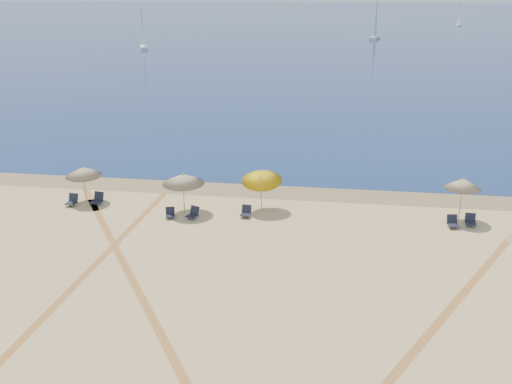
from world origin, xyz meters
The scene contains 17 objects.
ocean centered at (0.00, 225.00, 0.01)m, with size 500.00×500.00×0.00m, color #0C2151.
wet_sand centered at (0.00, 24.00, 0.00)m, with size 500.00×500.00×0.00m, color olive.
umbrella_1 centered at (-10.27, 20.40, 1.90)m, with size 2.12×2.14×2.24m.
umbrella_2 centered at (-4.04, 19.60, 2.01)m, with size 2.34×2.36×2.35m.
umbrella_3 centered at (0.24, 20.53, 2.05)m, with size 2.30×2.36×2.60m.
umbrella_4 centered at (11.12, 20.54, 2.16)m, with size 1.93×1.93×2.51m.
chair_1 centered at (-10.82, 19.74, 0.31)m, with size 0.65×0.74×0.69m.
chair_2 centered at (-9.42, 20.12, 0.32)m, with size 0.73×0.81×0.73m.
chair_3 centered at (-4.61, 18.70, 0.26)m, with size 0.63×0.69×0.60m.
chair_4 centered at (-3.34, 18.83, 0.29)m, with size 0.76×0.81×0.66m.
chair_5 centered at (-0.48, 19.47, 0.29)m, with size 0.59×0.68×0.65m.
chair_6 centered at (10.64, 19.60, 0.29)m, with size 0.65×0.73×0.66m.
chair_7 centered at (11.62, 19.96, 0.29)m, with size 0.58×0.67×0.66m.
sailboat_0 centered at (39.19, 184.89, 1.95)m, with size 1.27×4.36×6.44m.
sailboat_1 centered at (-35.22, 105.04, 2.33)m, with size 3.09×5.30×7.71m.
sailboat_2 centered at (11.53, 134.02, 2.66)m, with size 2.73×6.08×8.78m.
tire_tracks centered at (-1.55, 9.81, 0.00)m, with size 50.31×45.33×0.00m.
Camera 1 is at (4.47, -10.39, 12.23)m, focal length 41.08 mm.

